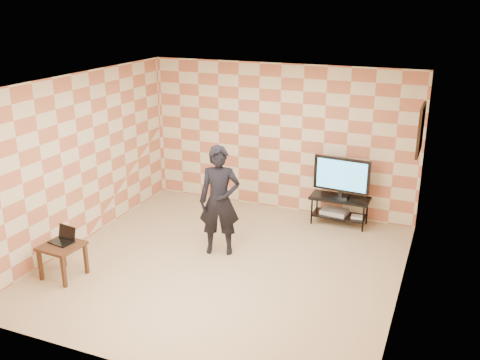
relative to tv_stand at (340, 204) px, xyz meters
The scene contains 14 objects.
floor 2.52m from the tv_stand, 119.75° to the right, with size 5.00×5.00×0.00m, color tan.
wall_back 1.62m from the tv_stand, 164.72° to the left, with size 5.00×0.02×2.70m, color beige.
wall_front 4.92m from the tv_stand, 104.85° to the right, with size 5.00×0.02×2.70m, color beige.
wall_left 4.43m from the tv_stand, 149.94° to the right, with size 0.02×5.00×2.70m, color beige.
wall_right 2.69m from the tv_stand, 59.69° to the right, with size 0.02×5.00×2.70m, color beige.
ceiling 3.41m from the tv_stand, 119.75° to the right, with size 5.00×5.00×0.02m, color white.
wall_art 2.10m from the tv_stand, 26.39° to the right, with size 0.04×0.72×0.72m.
tv_stand is the anchor object (origin of this frame).
tv 0.53m from the tv_stand, 85.02° to the right, with size 0.98×0.21×0.71m.
dvd_player 0.18m from the tv_stand, behind, with size 0.45×0.32×0.07m, color #B5B5B8.
game_console 0.36m from the tv_stand, ahead, with size 0.19×0.14×0.04m, color silver.
side_table 4.64m from the tv_stand, 133.70° to the right, with size 0.56×0.56×0.50m.
laptop 4.60m from the tv_stand, 134.88° to the right, with size 0.36×0.30×0.22m.
person 2.37m from the tv_stand, 129.64° to the right, with size 0.62×0.41×1.71m, color black.
Camera 1 is at (2.94, -6.50, 3.80)m, focal length 40.00 mm.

